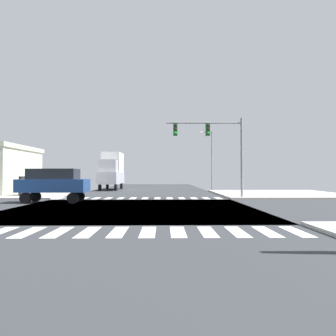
{
  "coord_description": "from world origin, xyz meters",
  "views": [
    {
      "loc": [
        1.78,
        -17.47,
        1.91
      ],
      "look_at": [
        2.06,
        2.59,
        2.37
      ],
      "focal_mm": 32.28,
      "sensor_mm": 36.0,
      "label": 1
    }
  ],
  "objects_px": {
    "box_truck_queued_1": "(112,170)",
    "traffic_signal_mast": "(212,139)",
    "street_lamp": "(210,155)",
    "suv_farside_1": "(54,182)"
  },
  "relations": [
    {
      "from": "street_lamp",
      "to": "box_truck_queued_1",
      "type": "distance_m",
      "value": 12.77
    },
    {
      "from": "street_lamp",
      "to": "suv_farside_1",
      "type": "distance_m",
      "value": 21.22
    },
    {
      "from": "traffic_signal_mast",
      "to": "suv_farside_1",
      "type": "bearing_deg",
      "value": -163.29
    },
    {
      "from": "traffic_signal_mast",
      "to": "suv_farside_1",
      "type": "relative_size",
      "value": 1.43
    },
    {
      "from": "box_truck_queued_1",
      "to": "traffic_signal_mast",
      "type": "bearing_deg",
      "value": 125.92
    },
    {
      "from": "street_lamp",
      "to": "box_truck_queued_1",
      "type": "bearing_deg",
      "value": 170.63
    },
    {
      "from": "traffic_signal_mast",
      "to": "street_lamp",
      "type": "xyz_separation_m",
      "value": [
        1.72,
        12.77,
        -0.41
      ]
    },
    {
      "from": "traffic_signal_mast",
      "to": "street_lamp",
      "type": "relative_size",
      "value": 0.9
    },
    {
      "from": "traffic_signal_mast",
      "to": "box_truck_queued_1",
      "type": "bearing_deg",
      "value": 125.92
    },
    {
      "from": "suv_farside_1",
      "to": "box_truck_queued_1",
      "type": "bearing_deg",
      "value": 177.37
    }
  ]
}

